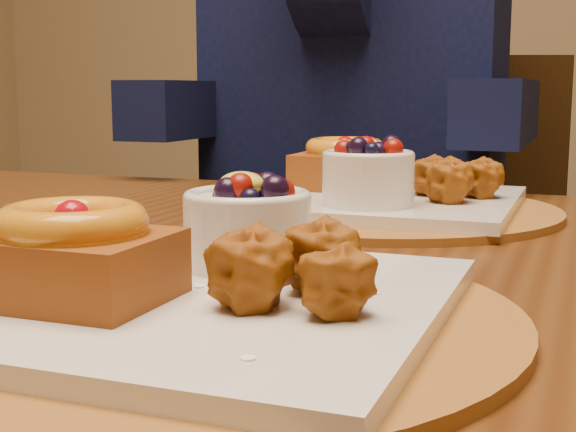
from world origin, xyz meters
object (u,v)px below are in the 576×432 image
(dining_table, at_px, (315,342))
(place_setting_near, at_px, (193,285))
(diner, at_px, (356,21))
(chair_far, at_px, (455,290))
(place_setting_far, at_px, (378,191))

(dining_table, distance_m, place_setting_near, 0.24)
(place_setting_near, bearing_deg, diner, 100.01)
(dining_table, height_order, place_setting_near, place_setting_near)
(dining_table, relative_size, chair_far, 1.68)
(place_setting_far, distance_m, chair_far, 0.65)
(place_setting_far, xyz_separation_m, diner, (-0.15, 0.45, 0.22))
(dining_table, xyz_separation_m, place_setting_far, (-0.00, 0.21, 0.10))
(place_setting_near, xyz_separation_m, place_setting_far, (-0.00, 0.43, 0.00))
(place_setting_far, distance_m, diner, 0.52)
(place_setting_far, height_order, chair_far, chair_far)
(chair_far, xyz_separation_m, diner, (-0.15, -0.15, 0.47))
(dining_table, distance_m, chair_far, 0.82)
(diner, bearing_deg, place_setting_near, -103.69)
(dining_table, height_order, chair_far, chair_far)
(dining_table, height_order, diner, diner)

